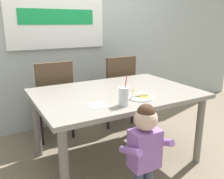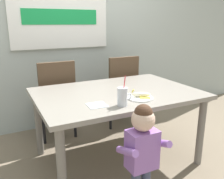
{
  "view_description": "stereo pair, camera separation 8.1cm",
  "coord_description": "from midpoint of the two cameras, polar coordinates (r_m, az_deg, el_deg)",
  "views": [
    {
      "loc": [
        -1.12,
        -1.94,
        1.38
      ],
      "look_at": [
        -0.11,
        -0.11,
        0.79
      ],
      "focal_mm": 38.37,
      "sensor_mm": 36.0,
      "label": 1
    },
    {
      "loc": [
        -1.05,
        -1.98,
        1.38
      ],
      "look_at": [
        -0.11,
        -0.11,
        0.79
      ],
      "focal_mm": 38.37,
      "sensor_mm": 36.0,
      "label": 2
    }
  ],
  "objects": [
    {
      "name": "peeled_banana",
      "position": [
        2.14,
        8.13,
        -1.27
      ],
      "size": [
        0.17,
        0.14,
        0.07
      ],
      "rotation": [
        0.0,
        0.0,
        -0.51
      ],
      "color": "#F4EAC6",
      "rests_on": "snack_plate"
    },
    {
      "name": "snack_plate",
      "position": [
        2.13,
        7.84,
        -2.01
      ],
      "size": [
        0.23,
        0.23,
        0.01
      ],
      "primitive_type": "cylinder",
      "color": "white",
      "rests_on": "dining_table"
    },
    {
      "name": "milk_cup",
      "position": [
        1.92,
        3.75,
        -1.98
      ],
      "size": [
        0.13,
        0.08,
        0.25
      ],
      "color": "silver",
      "rests_on": "dining_table"
    },
    {
      "name": "dining_table",
      "position": [
        2.36,
        2.13,
        -2.39
      ],
      "size": [
        1.55,
        1.07,
        0.73
      ],
      "color": "gray",
      "rests_on": "ground"
    },
    {
      "name": "back_wall",
      "position": [
        3.33,
        -8.13,
        16.69
      ],
      "size": [
        6.4,
        0.17,
        2.9
      ],
      "color": "#ADB7B2",
      "rests_on": "ground"
    },
    {
      "name": "toddler_standing",
      "position": [
        1.8,
        8.54,
        -12.97
      ],
      "size": [
        0.33,
        0.24,
        0.84
      ],
      "color": "#3F4760",
      "rests_on": "ground"
    },
    {
      "name": "ground_plane",
      "position": [
        2.64,
        1.98,
        -15.99
      ],
      "size": [
        24.0,
        24.0,
        0.0
      ],
      "primitive_type": "plane",
      "color": "#7A6B56"
    },
    {
      "name": "paper_napkin",
      "position": [
        1.95,
        -2.43,
        -3.74
      ],
      "size": [
        0.16,
        0.16,
        0.0
      ],
      "primitive_type": "cube",
      "rotation": [
        0.0,
        0.0,
        -0.05
      ],
      "color": "silver",
      "rests_on": "dining_table"
    },
    {
      "name": "dining_chair_left",
      "position": [
        2.94,
        -12.48,
        -1.33
      ],
      "size": [
        0.44,
        0.45,
        0.96
      ],
      "rotation": [
        0.0,
        0.0,
        3.14
      ],
      "color": "#4C3826",
      "rests_on": "ground"
    },
    {
      "name": "dining_chair_right",
      "position": [
        3.25,
        2.53,
        0.69
      ],
      "size": [
        0.44,
        0.44,
        0.96
      ],
      "rotation": [
        0.0,
        0.0,
        3.14
      ],
      "color": "#4C3826",
      "rests_on": "ground"
    }
  ]
}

